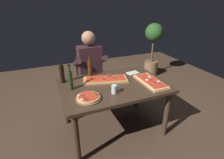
% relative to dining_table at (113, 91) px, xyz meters
% --- Properties ---
extents(ground_plane, '(6.40, 6.40, 0.00)m').
position_rel_dining_table_xyz_m(ground_plane, '(0.00, 0.00, -0.64)').
color(ground_plane, '#4C3828').
extents(dining_table, '(1.40, 0.96, 0.74)m').
position_rel_dining_table_xyz_m(dining_table, '(0.00, 0.00, 0.00)').
color(dining_table, '#3D2B1E').
rests_on(dining_table, ground_plane).
extents(pizza_rectangular_front, '(0.67, 0.41, 0.05)m').
position_rel_dining_table_xyz_m(pizza_rectangular_front, '(-0.06, 0.15, 0.12)').
color(pizza_rectangular_front, olive).
rests_on(pizza_rectangular_front, dining_table).
extents(pizza_rectangular_left, '(0.26, 0.56, 0.05)m').
position_rel_dining_table_xyz_m(pizza_rectangular_left, '(0.48, -0.15, 0.12)').
color(pizza_rectangular_left, brown).
rests_on(pizza_rectangular_left, dining_table).
extents(pizza_round_far, '(0.29, 0.29, 0.05)m').
position_rel_dining_table_xyz_m(pizza_round_far, '(-0.42, -0.24, 0.11)').
color(pizza_round_far, brown).
rests_on(pizza_round_far, dining_table).
extents(wine_bottle_dark, '(0.06, 0.06, 0.31)m').
position_rel_dining_table_xyz_m(wine_bottle_dark, '(-0.61, 0.32, 0.23)').
color(wine_bottle_dark, black).
rests_on(wine_bottle_dark, dining_table).
extents(oil_bottle_amber, '(0.06, 0.06, 0.33)m').
position_rel_dining_table_xyz_m(oil_bottle_amber, '(-0.55, 0.07, 0.23)').
color(oil_bottle_amber, '#233819').
rests_on(oil_bottle_amber, dining_table).
extents(vinegar_bottle_green, '(0.07, 0.07, 0.33)m').
position_rel_dining_table_xyz_m(vinegar_bottle_green, '(-0.20, 0.41, 0.22)').
color(vinegar_bottle_green, '#47230F').
rests_on(vinegar_bottle_green, dining_table).
extents(tumbler_near_camera, '(0.07, 0.07, 0.11)m').
position_rel_dining_table_xyz_m(tumbler_near_camera, '(-0.09, -0.23, 0.14)').
color(tumbler_near_camera, silver).
rests_on(tumbler_near_camera, dining_table).
extents(napkin_cutlery_set, '(0.19, 0.14, 0.01)m').
position_rel_dining_table_xyz_m(napkin_cutlery_set, '(0.43, 0.25, 0.10)').
color(napkin_cutlery_set, white).
rests_on(napkin_cutlery_set, dining_table).
extents(diner_chair, '(0.44, 0.44, 0.87)m').
position_rel_dining_table_xyz_m(diner_chair, '(-0.10, 0.86, -0.16)').
color(diner_chair, black).
rests_on(diner_chair, ground_plane).
extents(seated_diner, '(0.53, 0.41, 1.33)m').
position_rel_dining_table_xyz_m(seated_diner, '(-0.10, 0.74, 0.10)').
color(seated_diner, '#23232D').
rests_on(seated_diner, ground_plane).
extents(potted_plant_corner, '(0.42, 0.42, 1.28)m').
position_rel_dining_table_xyz_m(potted_plant_corner, '(1.69, 1.55, 0.10)').
color(potted_plant_corner, '#846042').
rests_on(potted_plant_corner, ground_plane).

